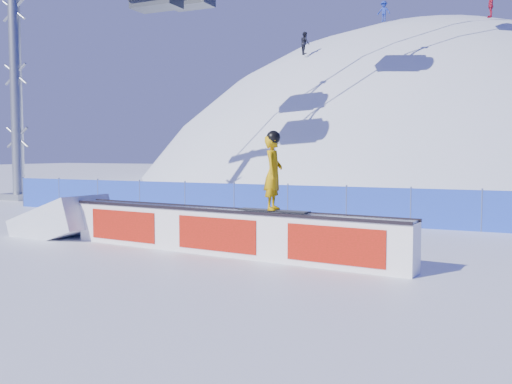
% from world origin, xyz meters
% --- Properties ---
extents(ground, '(160.00, 160.00, 0.00)m').
position_xyz_m(ground, '(0.00, 0.00, 0.00)').
color(ground, silver).
rests_on(ground, ground).
extents(snow_hill, '(64.00, 64.00, 64.00)m').
position_xyz_m(snow_hill, '(0.00, 42.00, -18.00)').
color(snow_hill, white).
rests_on(snow_hill, ground).
extents(safety_fence, '(22.05, 0.05, 1.30)m').
position_xyz_m(safety_fence, '(0.00, 4.50, 0.60)').
color(safety_fence, blue).
rests_on(safety_fence, ground).
extents(rail_box, '(8.68, 1.58, 1.04)m').
position_xyz_m(rail_box, '(2.01, -1.86, 0.51)').
color(rail_box, white).
rests_on(rail_box, ground).
extents(snow_ramp, '(2.73, 1.88, 1.60)m').
position_xyz_m(snow_ramp, '(-3.37, -1.25, 0.00)').
color(snow_ramp, silver).
rests_on(snow_ramp, ground).
extents(snowboarder, '(1.65, 0.63, 1.70)m').
position_xyz_m(snowboarder, '(3.29, -2.00, 1.87)').
color(snowboarder, black).
rests_on(snowboarder, rail_box).
extents(distant_skiers, '(19.40, 8.54, 6.26)m').
position_xyz_m(distant_skiers, '(1.02, 30.99, 11.78)').
color(distant_skiers, black).
rests_on(distant_skiers, ground).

